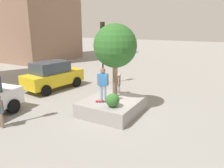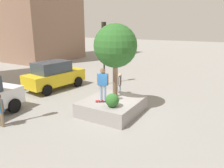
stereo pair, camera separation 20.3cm
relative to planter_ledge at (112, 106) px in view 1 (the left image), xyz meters
The scene contains 9 objects.
ground_plane 0.41m from the planter_ledge, 43.76° to the right, with size 120.00×120.00×0.00m, color gray.
planter_ledge is the anchor object (origin of this frame).
plaza_tree 3.32m from the planter_ledge, 11.72° to the left, with size 2.39×2.39×4.10m.
boxwood_shrub 1.29m from the planter_ledge, 149.33° to the right, with size 0.69×0.69×0.69m, color #2D6628.
skateboard 0.74m from the planter_ledge, 156.65° to the left, with size 0.63×0.78×0.07m.
skateboarder 1.60m from the planter_ledge, 156.65° to the left, with size 0.37×0.56×1.77m.
taxi_cab 6.51m from the planter_ledge, 73.01° to the left, with size 4.81×2.65×2.14m.
traffic_light_corner 6.72m from the planter_ledge, 36.08° to the left, with size 0.32×0.36×5.00m.
bystander_watching 3.33m from the planter_ledge, 20.28° to the left, with size 0.48×0.33×1.53m.
Camera 1 is at (-9.96, -5.34, 4.76)m, focal length 34.48 mm.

